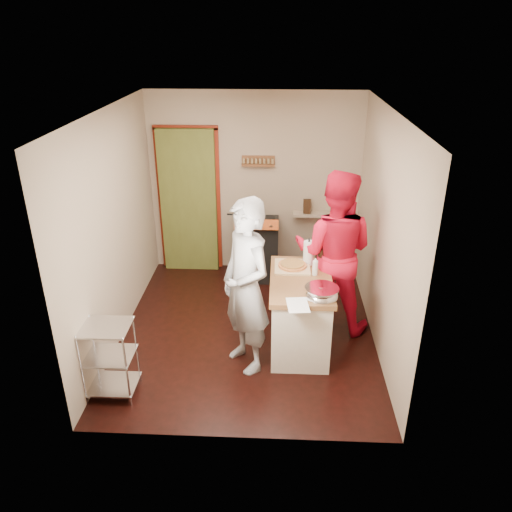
# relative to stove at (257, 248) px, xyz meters

# --- Properties ---
(floor) EXTENTS (3.50, 3.50, 0.00)m
(floor) POSITION_rel_stove_xyz_m (-0.05, -1.42, -0.45)
(floor) COLOR black
(floor) RESTS_ON ground
(back_wall) EXTENTS (3.00, 0.44, 2.60)m
(back_wall) POSITION_rel_stove_xyz_m (-0.69, 0.36, 0.68)
(back_wall) COLOR tan
(back_wall) RESTS_ON ground
(left_wall) EXTENTS (0.04, 3.50, 2.60)m
(left_wall) POSITION_rel_stove_xyz_m (-1.55, -1.42, 0.85)
(left_wall) COLOR tan
(left_wall) RESTS_ON ground
(right_wall) EXTENTS (0.04, 3.50, 2.60)m
(right_wall) POSITION_rel_stove_xyz_m (1.45, -1.42, 0.85)
(right_wall) COLOR tan
(right_wall) RESTS_ON ground
(ceiling) EXTENTS (3.00, 3.50, 0.02)m
(ceiling) POSITION_rel_stove_xyz_m (-0.05, -1.42, 2.16)
(ceiling) COLOR white
(ceiling) RESTS_ON back_wall
(stove) EXTENTS (0.60, 0.63, 1.00)m
(stove) POSITION_rel_stove_xyz_m (0.00, 0.00, 0.00)
(stove) COLOR black
(stove) RESTS_ON ground
(wire_shelving) EXTENTS (0.48, 0.40, 0.80)m
(wire_shelving) POSITION_rel_stove_xyz_m (-1.33, -2.62, -0.01)
(wire_shelving) COLOR silver
(wire_shelving) RESTS_ON ground
(island) EXTENTS (0.71, 1.30, 1.17)m
(island) POSITION_rel_stove_xyz_m (0.57, -1.70, 0.01)
(island) COLOR beige
(island) RESTS_ON ground
(person_stripe) EXTENTS (0.77, 0.83, 1.90)m
(person_stripe) POSITION_rel_stove_xyz_m (-0.02, -2.08, 0.50)
(person_stripe) COLOR #ADADB2
(person_stripe) RESTS_ON ground
(person_red) EXTENTS (1.10, 0.95, 1.96)m
(person_red) POSITION_rel_stove_xyz_m (0.95, -1.24, 0.53)
(person_red) COLOR red
(person_red) RESTS_ON ground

